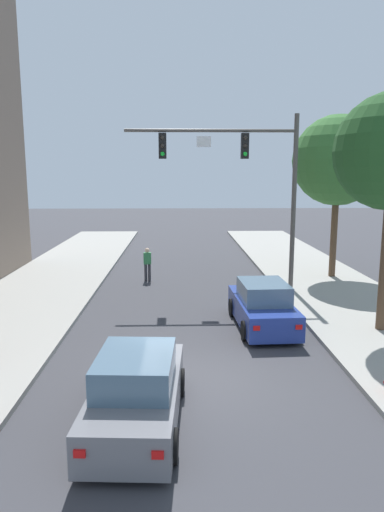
{
  "coord_description": "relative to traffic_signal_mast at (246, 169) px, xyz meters",
  "views": [
    {
      "loc": [
        -0.36,
        -10.86,
        5.16
      ],
      "look_at": [
        0.16,
        6.89,
        2.0
      ],
      "focal_mm": 32.32,
      "sensor_mm": 36.0,
      "label": 1
    }
  ],
  "objects": [
    {
      "name": "street_tree_second",
      "position": [
        4.77,
        2.52,
        0.42
      ],
      "size": [
        4.31,
        4.31,
        7.82
      ],
      "color": "brown",
      "rests_on": "sidewalk_right"
    },
    {
      "name": "car_lead_blue",
      "position": [
        -0.03,
        -4.7,
        -4.65
      ],
      "size": [
        1.97,
        4.3,
        1.6
      ],
      "color": "navy",
      "rests_on": "ground"
    },
    {
      "name": "car_following_grey",
      "position": [
        -3.75,
        -10.85,
        -4.65
      ],
      "size": [
        2.01,
        4.32,
        1.6
      ],
      "color": "slate",
      "rests_on": "ground"
    },
    {
      "name": "pedestrian_crossing_road",
      "position": [
        -4.39,
        2.32,
        -4.46
      ],
      "size": [
        0.36,
        0.22,
        1.64
      ],
      "color": "#333338",
      "rests_on": "ground"
    },
    {
      "name": "traffic_signal_mast",
      "position": [
        0.0,
        0.0,
        0.0
      ],
      "size": [
        7.3,
        0.38,
        7.5
      ],
      "color": "#514C47",
      "rests_on": "sidewalk_right"
    },
    {
      "name": "ground_plane",
      "position": [
        -2.51,
        -8.88,
        -5.38
      ],
      "size": [
        120.0,
        120.0,
        0.0
      ],
      "primitive_type": "plane",
      "color": "#38383D"
    }
  ]
}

